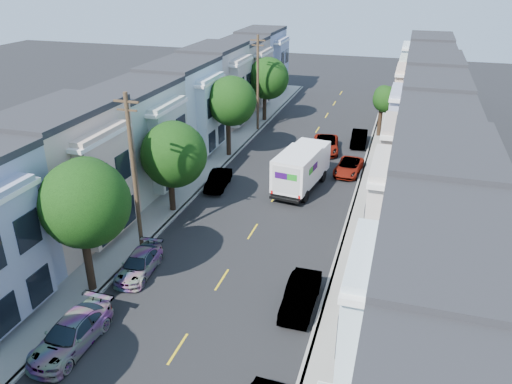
{
  "coord_description": "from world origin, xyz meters",
  "views": [
    {
      "loc": [
        8.99,
        -22.59,
        16.78
      ],
      "look_at": [
        -0.29,
        7.73,
        2.2
      ],
      "focal_mm": 35.0,
      "sensor_mm": 36.0,
      "label": 1
    }
  ],
  "objects_px": {
    "utility_pole_near": "(134,173)",
    "utility_pole_far": "(258,84)",
    "tree_e": "(267,79)",
    "parked_right_d": "(359,138)",
    "parked_left_d": "(218,180)",
    "parked_right_b": "(301,296)",
    "tree_c": "(173,155)",
    "fedex_truck": "(301,167)",
    "tree_far_r": "(385,100)",
    "parked_left_c": "(139,264)",
    "lead_sedan": "(326,145)",
    "parked_left_b": "(71,334)",
    "tree_d": "(231,101)",
    "parked_right_c": "(349,167)",
    "tree_b": "(84,204)"
  },
  "relations": [
    {
      "from": "parked_right_d",
      "to": "parked_right_b",
      "type": "bearing_deg",
      "value": -92.55
    },
    {
      "from": "lead_sedan",
      "to": "parked_left_b",
      "type": "bearing_deg",
      "value": -111.59
    },
    {
      "from": "parked_left_d",
      "to": "parked_right_b",
      "type": "bearing_deg",
      "value": -59.53
    },
    {
      "from": "parked_left_d",
      "to": "parked_right_c",
      "type": "bearing_deg",
      "value": 26.19
    },
    {
      "from": "parked_left_d",
      "to": "utility_pole_far",
      "type": "bearing_deg",
      "value": 89.33
    },
    {
      "from": "utility_pole_near",
      "to": "parked_right_d",
      "type": "bearing_deg",
      "value": 65.28
    },
    {
      "from": "utility_pole_near",
      "to": "parked_left_c",
      "type": "bearing_deg",
      "value": -63.25
    },
    {
      "from": "tree_e",
      "to": "parked_left_c",
      "type": "relative_size",
      "value": 1.77
    },
    {
      "from": "utility_pole_near",
      "to": "parked_right_d",
      "type": "height_order",
      "value": "utility_pole_near"
    },
    {
      "from": "tree_c",
      "to": "utility_pole_far",
      "type": "bearing_deg",
      "value": 90.0
    },
    {
      "from": "utility_pole_near",
      "to": "fedex_truck",
      "type": "height_order",
      "value": "utility_pole_near"
    },
    {
      "from": "utility_pole_near",
      "to": "parked_left_c",
      "type": "distance_m",
      "value": 5.5
    },
    {
      "from": "utility_pole_near",
      "to": "fedex_truck",
      "type": "relative_size",
      "value": 1.43
    },
    {
      "from": "tree_e",
      "to": "utility_pole_far",
      "type": "xyz_separation_m",
      "value": [
        0.0,
        -3.68,
        0.2
      ]
    },
    {
      "from": "parked_right_d",
      "to": "lead_sedan",
      "type": "bearing_deg",
      "value": -136.58
    },
    {
      "from": "parked_right_c",
      "to": "parked_left_d",
      "type": "bearing_deg",
      "value": -143.55
    },
    {
      "from": "utility_pole_far",
      "to": "fedex_truck",
      "type": "relative_size",
      "value": 1.43
    },
    {
      "from": "parked_right_d",
      "to": "tree_c",
      "type": "bearing_deg",
      "value": -122.99
    },
    {
      "from": "tree_e",
      "to": "utility_pole_far",
      "type": "distance_m",
      "value": 3.68
    },
    {
      "from": "parked_left_d",
      "to": "parked_right_b",
      "type": "xyz_separation_m",
      "value": [
        9.8,
        -13.38,
        0.06
      ]
    },
    {
      "from": "utility_pole_near",
      "to": "utility_pole_far",
      "type": "distance_m",
      "value": 26.0
    },
    {
      "from": "utility_pole_near",
      "to": "utility_pole_far",
      "type": "bearing_deg",
      "value": 90.0
    },
    {
      "from": "tree_b",
      "to": "tree_far_r",
      "type": "relative_size",
      "value": 1.45
    },
    {
      "from": "tree_c",
      "to": "tree_e",
      "type": "relative_size",
      "value": 0.94
    },
    {
      "from": "tree_far_r",
      "to": "fedex_truck",
      "type": "height_order",
      "value": "tree_far_r"
    },
    {
      "from": "tree_c",
      "to": "parked_right_c",
      "type": "relative_size",
      "value": 1.54
    },
    {
      "from": "lead_sedan",
      "to": "parked_right_b",
      "type": "height_order",
      "value": "parked_right_b"
    },
    {
      "from": "tree_c",
      "to": "parked_left_b",
      "type": "height_order",
      "value": "tree_c"
    },
    {
      "from": "tree_d",
      "to": "fedex_truck",
      "type": "height_order",
      "value": "tree_d"
    },
    {
      "from": "lead_sedan",
      "to": "parked_right_d",
      "type": "relative_size",
      "value": 1.22
    },
    {
      "from": "tree_far_r",
      "to": "parked_left_c",
      "type": "height_order",
      "value": "tree_far_r"
    },
    {
      "from": "utility_pole_near",
      "to": "tree_e",
      "type": "bearing_deg",
      "value": 90.0
    },
    {
      "from": "fedex_truck",
      "to": "lead_sedan",
      "type": "distance_m",
      "value": 9.38
    },
    {
      "from": "tree_c",
      "to": "tree_e",
      "type": "xyz_separation_m",
      "value": [
        -0.0,
        24.41,
        0.46
      ]
    },
    {
      "from": "tree_far_r",
      "to": "parked_right_c",
      "type": "relative_size",
      "value": 1.22
    },
    {
      "from": "tree_far_r",
      "to": "parked_left_c",
      "type": "relative_size",
      "value": 1.31
    },
    {
      "from": "parked_right_b",
      "to": "fedex_truck",
      "type": "bearing_deg",
      "value": 102.0
    },
    {
      "from": "parked_left_c",
      "to": "lead_sedan",
      "type": "bearing_deg",
      "value": 68.65
    },
    {
      "from": "utility_pole_far",
      "to": "parked_right_c",
      "type": "bearing_deg",
      "value": -40.67
    },
    {
      "from": "tree_d",
      "to": "parked_left_d",
      "type": "relative_size",
      "value": 1.93
    },
    {
      "from": "parked_right_b",
      "to": "parked_left_d",
      "type": "bearing_deg",
      "value": 125.89
    },
    {
      "from": "utility_pole_near",
      "to": "lead_sedan",
      "type": "relative_size",
      "value": 1.93
    },
    {
      "from": "utility_pole_near",
      "to": "parked_left_b",
      "type": "relative_size",
      "value": 2.08
    },
    {
      "from": "tree_e",
      "to": "fedex_truck",
      "type": "height_order",
      "value": "tree_e"
    },
    {
      "from": "parked_right_c",
      "to": "parked_right_d",
      "type": "distance_m",
      "value": 7.95
    },
    {
      "from": "tree_c",
      "to": "utility_pole_near",
      "type": "height_order",
      "value": "utility_pole_near"
    },
    {
      "from": "tree_e",
      "to": "parked_right_b",
      "type": "xyz_separation_m",
      "value": [
        11.2,
        -32.79,
        -4.23
      ]
    },
    {
      "from": "tree_b",
      "to": "tree_c",
      "type": "distance_m",
      "value": 10.39
    },
    {
      "from": "parked_left_b",
      "to": "parked_right_b",
      "type": "height_order",
      "value": "parked_left_b"
    },
    {
      "from": "utility_pole_far",
      "to": "parked_left_c",
      "type": "xyz_separation_m",
      "value": [
        1.4,
        -28.78,
        -4.53
      ]
    }
  ]
}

